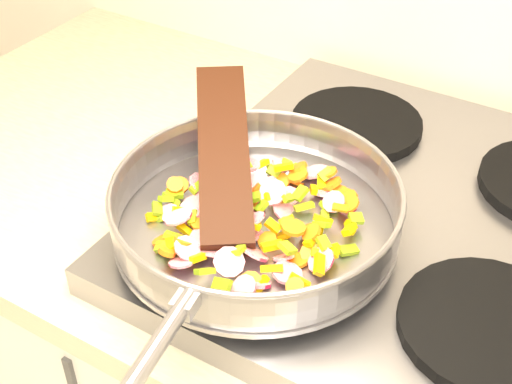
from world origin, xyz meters
The scene contains 7 objects.
cooktop centered at (-0.70, 1.67, 0.92)m, with size 0.60×0.60×0.04m, color #939399.
grate_fl centered at (-0.84, 1.52, 0.95)m, with size 0.19×0.19×0.02m, color black.
grate_fr centered at (-0.56, 1.52, 0.95)m, with size 0.19×0.19×0.02m, color black.
grate_bl centered at (-0.84, 1.81, 0.95)m, with size 0.19×0.19×0.02m, color black.
saute_pan centered at (-0.84, 1.52, 0.99)m, with size 0.38×0.54×0.06m.
vegetable_heap centered at (-0.85, 1.53, 0.98)m, with size 0.25×0.27×0.05m.
wooden_spatula centered at (-0.91, 1.56, 1.02)m, with size 0.27×0.06×0.01m, color black.
Camera 1 is at (-0.51, 0.98, 1.51)m, focal length 50.00 mm.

